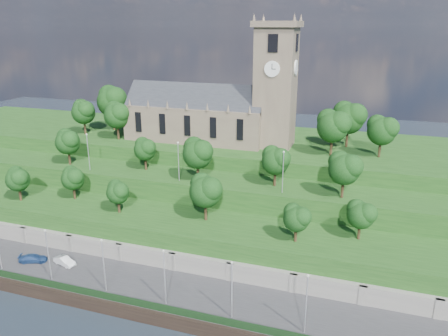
% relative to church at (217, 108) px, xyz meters
% --- Properties ---
extents(ground, '(320.00, 320.00, 0.00)m').
position_rel_church_xyz_m(ground, '(-0.79, -45.98, -22.52)').
color(ground, '#1B222C').
rests_on(ground, ground).
extents(promenade, '(160.00, 12.00, 2.00)m').
position_rel_church_xyz_m(promenade, '(-0.79, -39.98, -21.52)').
color(promenade, '#2D2D30').
rests_on(promenade, ground).
extents(quay_wall, '(160.00, 0.50, 2.20)m').
position_rel_church_xyz_m(quay_wall, '(-0.79, -46.03, -21.42)').
color(quay_wall, black).
rests_on(quay_wall, ground).
extents(fence, '(160.00, 0.10, 1.20)m').
position_rel_church_xyz_m(fence, '(-0.79, -45.38, -19.92)').
color(fence, '#173417').
rests_on(fence, promenade).
extents(retaining_wall, '(160.00, 2.10, 5.00)m').
position_rel_church_xyz_m(retaining_wall, '(-0.79, -34.01, -20.02)').
color(retaining_wall, slate).
rests_on(retaining_wall, ground).
extents(embankment_lower, '(160.00, 12.00, 8.00)m').
position_rel_church_xyz_m(embankment_lower, '(-0.79, -27.98, -18.52)').
color(embankment_lower, '#1A4015').
rests_on(embankment_lower, ground).
extents(embankment_upper, '(160.00, 10.00, 12.00)m').
position_rel_church_xyz_m(embankment_upper, '(-0.79, -16.98, -16.52)').
color(embankment_upper, '#1A4015').
rests_on(embankment_upper, ground).
extents(hilltop, '(160.00, 32.00, 15.00)m').
position_rel_church_xyz_m(hilltop, '(-0.79, 4.02, -15.02)').
color(hilltop, '#1A4015').
rests_on(hilltop, ground).
extents(church, '(38.60, 12.35, 27.60)m').
position_rel_church_xyz_m(church, '(0.00, 0.00, 0.00)').
color(church, brown).
rests_on(church, hilltop).
extents(trees_lower, '(67.76, 8.47, 8.37)m').
position_rel_church_xyz_m(trees_lower, '(0.94, -27.78, -9.74)').
color(trees_lower, black).
rests_on(trees_lower, embankment_lower).
extents(trees_upper, '(62.49, 8.09, 8.46)m').
position_rel_church_xyz_m(trees_upper, '(4.09, -18.02, -5.19)').
color(trees_upper, black).
rests_on(trees_upper, embankment_upper).
extents(trees_hilltop, '(74.39, 16.27, 11.21)m').
position_rel_church_xyz_m(trees_hilltop, '(-0.51, -0.83, -0.92)').
color(trees_hilltop, black).
rests_on(trees_hilltop, hilltop).
extents(lamp_posts_promenade, '(60.36, 0.36, 8.74)m').
position_rel_church_xyz_m(lamp_posts_promenade, '(-2.79, -43.48, -15.53)').
color(lamp_posts_promenade, '#B2B2B7').
rests_on(lamp_posts_promenade, promenade).
extents(lamp_posts_upper, '(40.36, 0.36, 7.73)m').
position_rel_church_xyz_m(lamp_posts_upper, '(-0.79, -19.98, -6.05)').
color(lamp_posts_upper, '#B2B2B7').
rests_on(lamp_posts_upper, embankment_upper).
extents(car_middle, '(4.48, 2.51, 1.40)m').
position_rel_church_xyz_m(car_middle, '(-13.65, -39.11, -19.82)').
color(car_middle, silver).
rests_on(car_middle, promenade).
extents(car_right, '(4.95, 3.39, 1.33)m').
position_rel_church_xyz_m(car_right, '(-19.34, -40.00, -19.86)').
color(car_right, navy).
rests_on(car_right, promenade).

